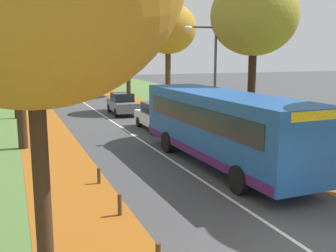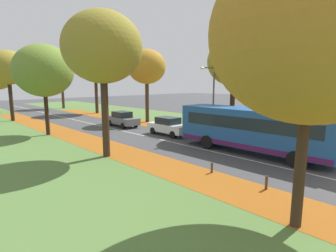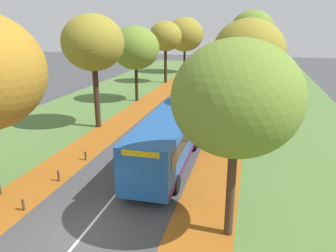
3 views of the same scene
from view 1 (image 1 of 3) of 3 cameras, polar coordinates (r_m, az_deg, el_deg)
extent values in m
cube|color=#9E5619|center=(20.93, -16.74, -2.51)|extent=(2.80, 60.00, 0.00)
cube|color=#517538|center=(30.86, 8.60, 1.83)|extent=(12.00, 90.00, 0.01)
cube|color=#9E5619|center=(23.48, 6.20, -0.76)|extent=(2.80, 60.00, 0.00)
cube|color=silver|center=(27.46, -8.26, 0.79)|extent=(0.12, 80.00, 0.01)
cylinder|color=#382619|center=(8.61, -17.89, -7.48)|extent=(0.35, 0.35, 3.88)
cylinder|color=#382619|center=(20.00, -20.66, 3.92)|extent=(0.45, 0.45, 5.00)
ellipsoid|color=olive|center=(20.03, -21.47, 16.26)|extent=(4.83, 4.83, 4.35)
cylinder|color=black|center=(29.92, -21.24, 4.67)|extent=(0.35, 0.35, 3.84)
ellipsoid|color=olive|center=(29.84, -21.73, 11.99)|extent=(5.08, 5.08, 4.57)
cylinder|color=black|center=(42.08, -21.35, 6.77)|extent=(0.43, 0.43, 4.81)
ellipsoid|color=olive|center=(42.08, -21.73, 12.37)|extent=(4.58, 4.58, 4.12)
cylinder|color=black|center=(52.78, -20.79, 6.98)|extent=(0.37, 0.37, 4.08)
ellipsoid|color=olive|center=(52.76, -21.11, 11.76)|extent=(6.32, 6.32, 5.69)
cylinder|color=black|center=(21.90, 11.99, 4.57)|extent=(0.43, 0.43, 4.78)
ellipsoid|color=olive|center=(21.89, 12.40, 15.35)|extent=(4.61, 4.61, 4.15)
cylinder|color=#422D1E|center=(31.97, 0.00, 6.63)|extent=(0.44, 0.44, 4.88)
ellipsoid|color=#AD7A23|center=(31.98, 0.00, 14.02)|extent=(4.48, 4.48, 4.03)
cylinder|color=#382619|center=(44.03, -5.78, 7.88)|extent=(0.48, 0.48, 5.33)
ellipsoid|color=olive|center=(44.09, -5.89, 14.09)|extent=(5.63, 5.63, 5.06)
cylinder|color=#422D1E|center=(55.14, -9.62, 8.28)|extent=(0.48, 0.48, 5.35)
ellipsoid|color=olive|center=(55.16, -9.75, 12.75)|extent=(4.34, 4.34, 3.91)
cylinder|color=#4C3823|center=(11.39, -7.02, -11.29)|extent=(0.12, 0.12, 0.63)
cylinder|color=#4C3823|center=(14.17, -10.00, -7.14)|extent=(0.12, 0.12, 0.57)
cylinder|color=#47474C|center=(21.47, 6.83, 6.24)|extent=(0.14, 0.14, 6.00)
cylinder|color=#47474C|center=(21.10, 5.03, 14.09)|extent=(1.60, 0.10, 0.10)
ellipsoid|color=silver|center=(20.75, 2.99, 14.04)|extent=(0.44, 0.28, 0.20)
cube|color=#1E5199|center=(16.12, 7.79, 0.33)|extent=(2.69, 10.44, 2.50)
cube|color=#19232D|center=(11.98, 20.30, -1.97)|extent=(2.30, 0.14, 1.30)
cube|color=#19232D|center=(16.05, 7.82, 1.74)|extent=(2.70, 9.20, 0.80)
cube|color=#4C1951|center=(16.33, 7.69, -3.37)|extent=(2.70, 10.24, 0.32)
cube|color=yellow|center=(11.85, 20.58, 1.42)|extent=(1.75, 0.11, 0.28)
cylinder|color=black|center=(14.52, 18.23, -6.28)|extent=(0.32, 0.97, 0.96)
cylinder|color=black|center=(13.14, 10.28, -7.66)|extent=(0.32, 0.97, 0.96)
cylinder|color=black|center=(19.37, 6.47, -1.72)|extent=(0.32, 0.97, 0.96)
cylinder|color=black|center=(18.36, -0.03, -2.33)|extent=(0.32, 0.97, 0.96)
cube|color=silver|center=(23.86, -1.54, 1.08)|extent=(1.72, 4.21, 0.70)
cube|color=#19232D|center=(23.90, -1.66, 2.67)|extent=(1.46, 2.02, 0.60)
cylinder|color=black|center=(23.00, 1.40, -0.15)|extent=(0.22, 0.64, 0.64)
cylinder|color=black|center=(22.45, -2.29, -0.42)|extent=(0.22, 0.64, 0.64)
cylinder|color=black|center=(25.38, -0.86, 0.84)|extent=(0.22, 0.64, 0.64)
cylinder|color=black|center=(24.89, -4.24, 0.63)|extent=(0.22, 0.64, 0.64)
cube|color=slate|center=(30.22, -6.59, 2.97)|extent=(1.87, 4.27, 0.70)
cube|color=#19232D|center=(30.29, -6.68, 4.22)|extent=(1.53, 2.07, 0.60)
cylinder|color=black|center=(29.19, -4.52, 2.06)|extent=(0.25, 0.65, 0.64)
cylinder|color=black|center=(28.84, -7.53, 1.90)|extent=(0.25, 0.65, 0.64)
cylinder|color=black|center=(31.69, -5.72, 2.69)|extent=(0.25, 0.65, 0.64)
cylinder|color=black|center=(31.37, -8.50, 2.55)|extent=(0.25, 0.65, 0.64)
camera|label=2|loc=(9.80, -78.81, 3.19)|focal=28.00mm
camera|label=3|loc=(13.46, 88.84, 16.51)|focal=35.00mm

